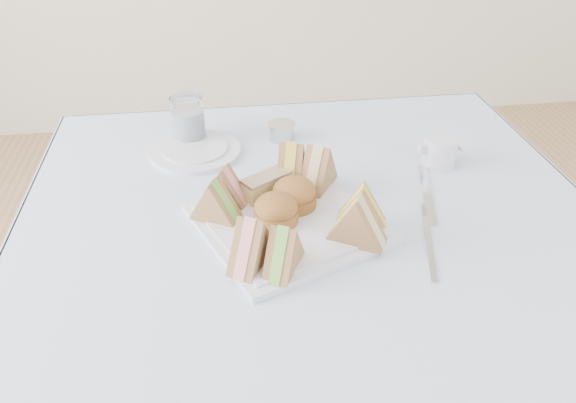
{
  "coord_description": "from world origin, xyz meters",
  "views": [
    {
      "loc": [
        -0.15,
        -0.76,
        1.31
      ],
      "look_at": [
        -0.05,
        0.0,
        0.8
      ],
      "focal_mm": 35.0,
      "sensor_mm": 36.0,
      "label": 1
    }
  ],
  "objects": [
    {
      "name": "creamer_jug",
      "position": [
        0.28,
        0.17,
        0.78
      ],
      "size": [
        0.08,
        0.08,
        0.06
      ],
      "primitive_type": "cylinder",
      "rotation": [
        0.0,
        0.0,
        0.14
      ],
      "color": "silver",
      "rests_on": "tablecloth"
    },
    {
      "name": "sandwich_fl_a",
      "position": [
        -0.11,
        -0.1,
        0.8
      ],
      "size": [
        0.08,
        0.1,
        0.08
      ],
      "primitive_type": null,
      "rotation": [
        0.0,
        0.0,
        1.02
      ],
      "color": "#8D6951",
      "rests_on": "serving_plate"
    },
    {
      "name": "tablecloth",
      "position": [
        0.0,
        0.0,
        0.74
      ],
      "size": [
        1.02,
        1.02,
        0.01
      ],
      "primitive_type": "cube",
      "color": "#A7BBEE",
      "rests_on": "table"
    },
    {
      "name": "fork",
      "position": [
        0.17,
        -0.09,
        0.75
      ],
      "size": [
        0.06,
        0.17,
        0.0
      ],
      "primitive_type": "cube",
      "rotation": [
        0.0,
        0.0,
        -0.26
      ],
      "color": "#B7B7B7",
      "rests_on": "tablecloth"
    },
    {
      "name": "water_glass",
      "position": [
        -0.21,
        0.34,
        0.8
      ],
      "size": [
        0.07,
        0.07,
        0.1
      ],
      "primitive_type": "cylinder",
      "rotation": [
        0.0,
        0.0,
        -0.02
      ],
      "color": "white",
      "rests_on": "tablecloth"
    },
    {
      "name": "sandwich_bl_b",
      "position": [
        -0.15,
        0.07,
        0.79
      ],
      "size": [
        0.09,
        0.07,
        0.07
      ],
      "primitive_type": null,
      "rotation": [
        0.0,
        0.0,
        2.68
      ],
      "color": "#8D6951",
      "rests_on": "serving_plate"
    },
    {
      "name": "sandwich_fr_b",
      "position": [
        0.05,
        -0.06,
        0.8
      ],
      "size": [
        0.1,
        0.09,
        0.08
      ],
      "primitive_type": null,
      "rotation": [
        0.0,
        0.0,
        -0.53
      ],
      "color": "#8D6951",
      "rests_on": "serving_plate"
    },
    {
      "name": "side_plate",
      "position": [
        -0.2,
        0.28,
        0.75
      ],
      "size": [
        0.24,
        0.24,
        0.01
      ],
      "primitive_type": "cylinder",
      "rotation": [
        0.0,
        0.0,
        -0.34
      ],
      "color": "silver",
      "rests_on": "tablecloth"
    },
    {
      "name": "pastry_slice",
      "position": [
        -0.07,
        0.08,
        0.78
      ],
      "size": [
        0.1,
        0.08,
        0.04
      ],
      "primitive_type": "cube",
      "rotation": [
        0.0,
        0.0,
        0.57
      ],
      "color": "tan",
      "rests_on": "serving_plate"
    },
    {
      "name": "serving_plate",
      "position": [
        -0.05,
        0.0,
        0.75
      ],
      "size": [
        0.36,
        0.36,
        0.01
      ],
      "primitive_type": "cube",
      "rotation": [
        0.0,
        0.0,
        0.39
      ],
      "color": "silver",
      "rests_on": "tablecloth"
    },
    {
      "name": "scone_right",
      "position": [
        -0.03,
        0.04,
        0.78
      ],
      "size": [
        0.11,
        0.11,
        0.05
      ],
      "primitive_type": "cylinder",
      "rotation": [
        0.0,
        0.0,
        0.82
      ],
      "color": "brown",
      "rests_on": "serving_plate"
    },
    {
      "name": "sandwich_br_b",
      "position": [
        -0.02,
        0.12,
        0.8
      ],
      "size": [
        0.07,
        0.1,
        0.08
      ],
      "primitive_type": null,
      "rotation": [
        0.0,
        0.0,
        -1.88
      ],
      "color": "#8D6951",
      "rests_on": "serving_plate"
    },
    {
      "name": "sandwich_br_a",
      "position": [
        0.02,
        0.1,
        0.8
      ],
      "size": [
        0.09,
        0.11,
        0.09
      ],
      "primitive_type": null,
      "rotation": [
        0.0,
        0.0,
        -2.13
      ],
      "color": "#8D6951",
      "rests_on": "serving_plate"
    },
    {
      "name": "scone_left",
      "position": [
        -0.07,
        0.0,
        0.78
      ],
      "size": [
        0.1,
        0.1,
        0.05
      ],
      "primitive_type": "cylinder",
      "rotation": [
        0.0,
        0.0,
        0.5
      ],
      "color": "brown",
      "rests_on": "serving_plate"
    },
    {
      "name": "knife",
      "position": [
        0.22,
        0.07,
        0.75
      ],
      "size": [
        0.06,
        0.2,
        0.0
      ],
      "primitive_type": "cube",
      "rotation": [
        0.0,
        0.0,
        -0.24
      ],
      "color": "#B7B7B7",
      "rests_on": "tablecloth"
    },
    {
      "name": "tea_strainer",
      "position": [
        -0.02,
        0.32,
        0.76
      ],
      "size": [
        0.06,
        0.06,
        0.03
      ],
      "primitive_type": "cylinder",
      "rotation": [
        0.0,
        0.0,
        0.02
      ],
      "color": "#B7B7B7",
      "rests_on": "tablecloth"
    },
    {
      "name": "sandwich_fr_a",
      "position": [
        0.07,
        -0.02,
        0.79
      ],
      "size": [
        0.09,
        0.06,
        0.07
      ],
      "primitive_type": null,
      "rotation": [
        0.0,
        0.0,
        -0.32
      ],
      "color": "#8D6951",
      "rests_on": "serving_plate"
    },
    {
      "name": "table",
      "position": [
        0.0,
        0.0,
        0.37
      ],
      "size": [
        0.9,
        0.9,
        0.74
      ],
      "primitive_type": "cube",
      "color": "brown",
      "rests_on": "floor"
    },
    {
      "name": "sandwich_bl_a",
      "position": [
        -0.17,
        0.03,
        0.8
      ],
      "size": [
        0.09,
        0.08,
        0.08
      ],
      "primitive_type": null,
      "rotation": [
        0.0,
        0.0,
        2.64
      ],
      "color": "#8D6951",
      "rests_on": "serving_plate"
    },
    {
      "name": "sandwich_fl_b",
      "position": [
        -0.07,
        -0.12,
        0.8
      ],
      "size": [
        0.08,
        0.09,
        0.08
      ],
      "primitive_type": null,
      "rotation": [
        0.0,
        0.0,
        1.09
      ],
      "color": "#8D6951",
      "rests_on": "serving_plate"
    }
  ]
}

